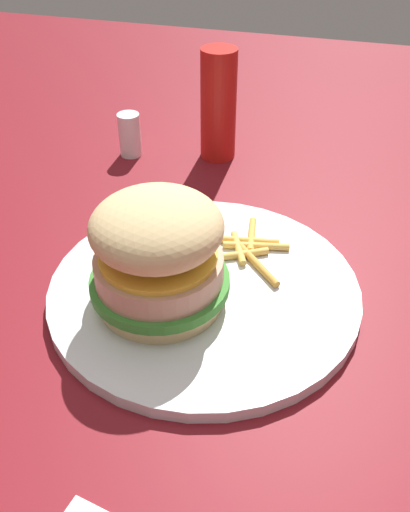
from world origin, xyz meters
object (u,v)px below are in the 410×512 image
Objects in this scene: ketchup_bottle at (218,105)px; salt_shaker at (130,135)px; fries_pile at (247,249)px; sandwich at (158,253)px; plate at (205,287)px.

ketchup_bottle is 0.12m from salt_shaker.
fries_pile is 0.72× the size of ketchup_bottle.
ketchup_bottle is (-0.03, 0.29, 0.01)m from sandwich.
salt_shaker reaches higher than fries_pile.
fries_pile is 1.78× the size of salt_shaker.
sandwich is at bearing -123.48° from fries_pile.
salt_shaker is (-0.11, -0.03, -0.04)m from ketchup_bottle.
salt_shaker is (-0.13, 0.27, -0.04)m from sandwich.
ketchup_bottle reaches higher than plate.
salt_shaker is (-0.19, 0.18, 0.01)m from fries_pile.
plate is 0.06m from fries_pile.
plate is at bearing -54.63° from salt_shaker.
fries_pile is 0.23m from ketchup_bottle.
plate is at bearing -116.27° from fries_pile.
sandwich is 0.29m from ketchup_bottle.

